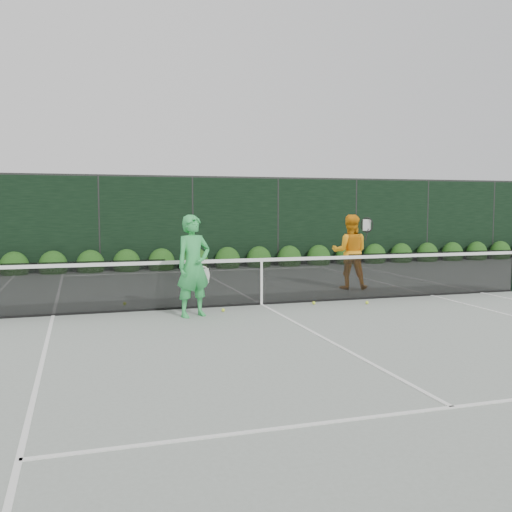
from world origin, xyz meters
name	(u,v)px	position (x,y,z in m)	size (l,w,h in m)	color
ground	(261,305)	(0.00, 0.00, 0.00)	(80.00, 80.00, 0.00)	gray
tennis_net	(260,280)	(-0.02, 0.00, 0.53)	(12.90, 0.10, 1.07)	#10321D
player_woman	(193,266)	(-1.59, -0.83, 0.95)	(0.81, 0.66, 1.90)	green
player_man	(350,252)	(2.82, 1.57, 0.93)	(1.10, 1.00, 1.85)	#FC9F15
court_lines	(261,304)	(0.00, 0.00, 0.01)	(11.03, 23.83, 0.01)	white
windscreen_fence	(313,240)	(0.00, -2.71, 1.51)	(32.00, 21.07, 3.06)	black
hedge_row	(195,262)	(0.00, 7.15, 0.23)	(31.66, 0.65, 0.94)	#10360E
tennis_balls	(258,305)	(-0.12, -0.16, 0.03)	(4.95, 1.45, 0.07)	#DBF736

